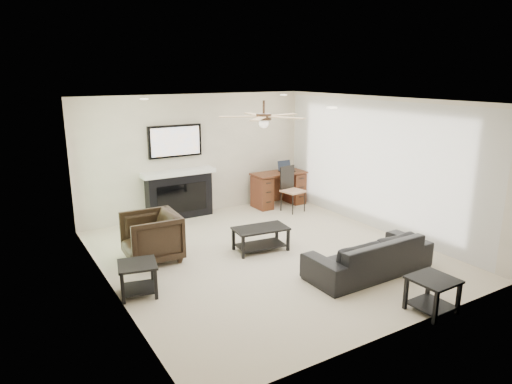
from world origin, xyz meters
TOP-DOWN VIEW (x-y plane):
  - room_shell at (0.19, 0.08)m, footprint 5.50×5.54m
  - sofa at (0.91, -1.40)m, footprint 1.99×0.79m
  - armchair at (-1.69, 0.75)m, footprint 0.89×0.87m
  - coffee_table at (0.01, 0.20)m, footprint 0.95×0.60m
  - end_table_near at (0.76, -2.65)m, footprint 0.53×0.53m
  - end_table_left at (-2.24, -0.30)m, footprint 0.60×0.60m
  - fireplace_unit at (-0.47, 2.58)m, footprint 1.52×0.34m
  - desk at (1.79, 2.30)m, footprint 1.22×0.56m
  - desk_chair at (1.79, 1.75)m, footprint 0.48×0.50m
  - laptop at (1.99, 2.28)m, footprint 0.33×0.24m

SIDE VIEW (x-z plane):
  - coffee_table at x=0.01m, z-range 0.00..0.40m
  - end_table_near at x=0.76m, z-range 0.00..0.45m
  - end_table_left at x=-2.24m, z-range 0.00..0.45m
  - sofa at x=0.91m, z-range 0.00..0.58m
  - desk at x=1.79m, z-range 0.00..0.76m
  - armchair at x=-1.69m, z-range 0.00..0.78m
  - desk_chair at x=1.79m, z-range 0.00..0.97m
  - laptop at x=1.99m, z-range 0.76..0.99m
  - fireplace_unit at x=-0.47m, z-range 0.00..1.91m
  - room_shell at x=0.19m, z-range 0.42..2.94m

